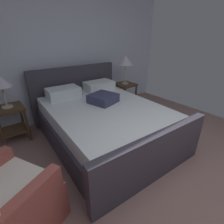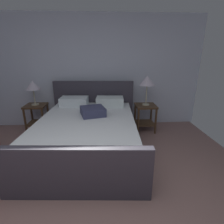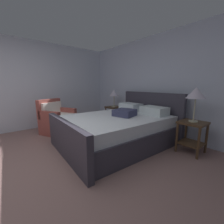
{
  "view_description": "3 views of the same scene",
  "coord_description": "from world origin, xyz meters",
  "px_view_note": "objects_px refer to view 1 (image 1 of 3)",
  "views": [
    {
      "loc": [
        -1.47,
        -0.21,
        1.68
      ],
      "look_at": [
        -0.04,
        1.59,
        0.6
      ],
      "focal_mm": 27.03,
      "sensor_mm": 36.0,
      "label": 1
    },
    {
      "loc": [
        0.24,
        -0.99,
        1.63
      ],
      "look_at": [
        0.4,
        1.82,
        0.71
      ],
      "focal_mm": 27.89,
      "sensor_mm": 36.0,
      "label": 2
    },
    {
      "loc": [
        2.21,
        -0.18,
        1.26
      ],
      "look_at": [
        0.12,
        1.55,
        0.76
      ],
      "focal_mm": 23.12,
      "sensor_mm": 36.0,
      "label": 3
    }
  ],
  "objects_px": {
    "table_lamp_left": "(0,82)",
    "nightstand_left": "(11,118)",
    "armchair": "(1,209)",
    "nightstand_right": "(125,92)",
    "bed": "(103,120)",
    "table_lamp_right": "(126,61)"
  },
  "relations": [
    {
      "from": "nightstand_left",
      "to": "armchair",
      "type": "xyz_separation_m",
      "value": [
        -0.38,
        -1.68,
        -0.06
      ]
    },
    {
      "from": "bed",
      "to": "armchair",
      "type": "distance_m",
      "value": 1.77
    },
    {
      "from": "nightstand_left",
      "to": "table_lamp_left",
      "type": "bearing_deg",
      "value": 135.0
    },
    {
      "from": "table_lamp_right",
      "to": "table_lamp_left",
      "type": "bearing_deg",
      "value": 176.66
    },
    {
      "from": "table_lamp_right",
      "to": "nightstand_left",
      "type": "xyz_separation_m",
      "value": [
        -2.42,
        0.14,
        -0.71
      ]
    },
    {
      "from": "bed",
      "to": "table_lamp_right",
      "type": "relative_size",
      "value": 3.79
    },
    {
      "from": "table_lamp_left",
      "to": "armchair",
      "type": "bearing_deg",
      "value": -102.76
    },
    {
      "from": "nightstand_right",
      "to": "bed",
      "type": "bearing_deg",
      "value": -147.42
    },
    {
      "from": "table_lamp_left",
      "to": "armchair",
      "type": "distance_m",
      "value": 1.85
    },
    {
      "from": "table_lamp_right",
      "to": "armchair",
      "type": "height_order",
      "value": "table_lamp_right"
    },
    {
      "from": "table_lamp_left",
      "to": "nightstand_left",
      "type": "bearing_deg",
      "value": -45.0
    },
    {
      "from": "table_lamp_left",
      "to": "table_lamp_right",
      "type": "bearing_deg",
      "value": -3.34
    },
    {
      "from": "table_lamp_right",
      "to": "nightstand_left",
      "type": "relative_size",
      "value": 1.05
    },
    {
      "from": "bed",
      "to": "nightstand_left",
      "type": "bearing_deg",
      "value": 143.09
    },
    {
      "from": "bed",
      "to": "table_lamp_left",
      "type": "xyz_separation_m",
      "value": [
        -1.21,
        0.91,
        0.68
      ]
    },
    {
      "from": "table_lamp_right",
      "to": "armchair",
      "type": "xyz_separation_m",
      "value": [
        -2.8,
        -1.54,
        -0.77
      ]
    },
    {
      "from": "nightstand_right",
      "to": "table_lamp_right",
      "type": "bearing_deg",
      "value": 71.57
    },
    {
      "from": "armchair",
      "to": "table_lamp_left",
      "type": "bearing_deg",
      "value": 77.24
    },
    {
      "from": "table_lamp_left",
      "to": "armchair",
      "type": "xyz_separation_m",
      "value": [
        -0.38,
        -1.68,
        -0.67
      ]
    },
    {
      "from": "bed",
      "to": "table_lamp_right",
      "type": "distance_m",
      "value": 1.63
    },
    {
      "from": "table_lamp_right",
      "to": "nightstand_left",
      "type": "height_order",
      "value": "table_lamp_right"
    },
    {
      "from": "nightstand_right",
      "to": "table_lamp_left",
      "type": "relative_size",
      "value": 1.14
    }
  ]
}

